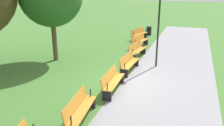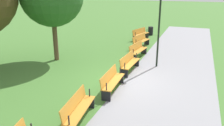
{
  "view_description": "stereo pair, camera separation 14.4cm",
  "coord_description": "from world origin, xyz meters",
  "px_view_note": "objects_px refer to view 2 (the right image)",
  "views": [
    {
      "loc": [
        9.8,
        2.97,
        4.31
      ],
      "look_at": [
        0.0,
        -0.57,
        0.8
      ],
      "focal_mm": 37.24,
      "sensor_mm": 36.0,
      "label": 1
    },
    {
      "loc": [
        9.76,
        3.1,
        4.31
      ],
      "look_at": [
        0.0,
        -0.57,
        0.8
      ],
      "focal_mm": 37.24,
      "sensor_mm": 36.0,
      "label": 2
    }
  ],
  "objects_px": {
    "bench_4": "(112,81)",
    "lamp_post": "(160,17)",
    "bench_5": "(78,108)",
    "trash_bin": "(151,31)",
    "bench_1": "(141,41)",
    "bench_0": "(140,34)",
    "bench_2": "(138,50)",
    "bench_3": "(129,62)"
  },
  "relations": [
    {
      "from": "bench_2",
      "to": "bench_4",
      "type": "relative_size",
      "value": 1.01
    },
    {
      "from": "bench_2",
      "to": "bench_3",
      "type": "bearing_deg",
      "value": 12.19
    },
    {
      "from": "bench_3",
      "to": "bench_1",
      "type": "bearing_deg",
      "value": -170.26
    },
    {
      "from": "bench_0",
      "to": "bench_3",
      "type": "height_order",
      "value": "same"
    },
    {
      "from": "bench_5",
      "to": "bench_3",
      "type": "bearing_deg",
      "value": 170.24
    },
    {
      "from": "bench_0",
      "to": "bench_2",
      "type": "xyz_separation_m",
      "value": [
        5.03,
        1.08,
        0.0
      ]
    },
    {
      "from": "bench_2",
      "to": "trash_bin",
      "type": "relative_size",
      "value": 2.68
    },
    {
      "from": "bench_1",
      "to": "bench_5",
      "type": "bearing_deg",
      "value": 14.65
    },
    {
      "from": "bench_1",
      "to": "bench_2",
      "type": "distance_m",
      "value": 2.57
    },
    {
      "from": "lamp_post",
      "to": "trash_bin",
      "type": "relative_size",
      "value": 5.2
    },
    {
      "from": "bench_3",
      "to": "bench_4",
      "type": "xyz_separation_m",
      "value": [
        2.57,
        0.0,
        0.0
      ]
    },
    {
      "from": "trash_bin",
      "to": "bench_4",
      "type": "bearing_deg",
      "value": 4.02
    },
    {
      "from": "bench_5",
      "to": "trash_bin",
      "type": "distance_m",
      "value": 14.75
    },
    {
      "from": "bench_1",
      "to": "bench_4",
      "type": "xyz_separation_m",
      "value": [
        7.68,
        0.65,
        0.0
      ]
    },
    {
      "from": "bench_2",
      "to": "bench_4",
      "type": "height_order",
      "value": "same"
    },
    {
      "from": "bench_5",
      "to": "lamp_post",
      "type": "bearing_deg",
      "value": 160.06
    },
    {
      "from": "bench_0",
      "to": "bench_3",
      "type": "distance_m",
      "value": 7.7
    },
    {
      "from": "bench_0",
      "to": "bench_2",
      "type": "bearing_deg",
      "value": 29.26
    },
    {
      "from": "bench_3",
      "to": "bench_5",
      "type": "xyz_separation_m",
      "value": [
        5.14,
        -0.22,
        0.0
      ]
    },
    {
      "from": "bench_1",
      "to": "trash_bin",
      "type": "distance_m",
      "value": 4.5
    },
    {
      "from": "bench_4",
      "to": "bench_5",
      "type": "bearing_deg",
      "value": -7.31
    },
    {
      "from": "bench_0",
      "to": "lamp_post",
      "type": "xyz_separation_m",
      "value": [
        6.32,
        2.52,
        2.26
      ]
    },
    {
      "from": "bench_5",
      "to": "bench_0",
      "type": "bearing_deg",
      "value": 177.53
    },
    {
      "from": "bench_1",
      "to": "bench_0",
      "type": "bearing_deg",
      "value": -153.19
    },
    {
      "from": "bench_1",
      "to": "trash_bin",
      "type": "xyz_separation_m",
      "value": [
        -4.5,
        -0.2,
        -0.1
      ]
    },
    {
      "from": "bench_1",
      "to": "bench_2",
      "type": "xyz_separation_m",
      "value": [
        2.54,
        0.43,
        0.0
      ]
    },
    {
      "from": "bench_5",
      "to": "bench_1",
      "type": "bearing_deg",
      "value": 175.1
    },
    {
      "from": "bench_4",
      "to": "lamp_post",
      "type": "height_order",
      "value": "lamp_post"
    },
    {
      "from": "bench_0",
      "to": "trash_bin",
      "type": "relative_size",
      "value": 2.69
    },
    {
      "from": "trash_bin",
      "to": "bench_5",
      "type": "bearing_deg",
      "value": 2.48
    },
    {
      "from": "bench_0",
      "to": "bench_4",
      "type": "bearing_deg",
      "value": 24.4
    },
    {
      "from": "bench_2",
      "to": "bench_5",
      "type": "bearing_deg",
      "value": 7.33
    },
    {
      "from": "bench_1",
      "to": "lamp_post",
      "type": "bearing_deg",
      "value": 38.26
    },
    {
      "from": "lamp_post",
      "to": "trash_bin",
      "type": "bearing_deg",
      "value": -166.01
    },
    {
      "from": "bench_3",
      "to": "bench_5",
      "type": "bearing_deg",
      "value": 0.01
    },
    {
      "from": "lamp_post",
      "to": "trash_bin",
      "type": "distance_m",
      "value": 8.9
    },
    {
      "from": "bench_0",
      "to": "bench_3",
      "type": "xyz_separation_m",
      "value": [
        7.59,
        1.3,
        0.0
      ]
    },
    {
      "from": "bench_5",
      "to": "trash_bin",
      "type": "xyz_separation_m",
      "value": [
        -14.74,
        -0.64,
        -0.1
      ]
    },
    {
      "from": "bench_4",
      "to": "bench_2",
      "type": "bearing_deg",
      "value": 179.99
    },
    {
      "from": "trash_bin",
      "to": "bench_1",
      "type": "bearing_deg",
      "value": 2.59
    },
    {
      "from": "bench_3",
      "to": "bench_5",
      "type": "height_order",
      "value": "same"
    },
    {
      "from": "bench_4",
      "to": "lamp_post",
      "type": "relative_size",
      "value": 0.51
    }
  ]
}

